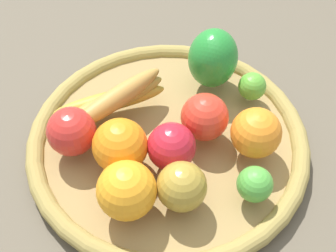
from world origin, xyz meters
TOP-DOWN VIEW (x-y plane):
  - ground_plane at (0.00, 0.00)m, footprint 2.40×2.40m
  - basket at (0.00, 0.00)m, footprint 0.44×0.44m
  - orange_1 at (-0.08, -0.03)m, footprint 0.11×0.11m
  - lime_0 at (0.15, 0.04)m, footprint 0.05×0.05m
  - apple_1 at (-0.01, -0.12)m, footprint 0.10×0.10m
  - banana_bunch at (-0.07, 0.06)m, footprint 0.19×0.12m
  - apple_0 at (0.05, -0.01)m, footprint 0.08×0.08m
  - apple_3 at (-0.01, -0.05)m, footprint 0.09×0.09m
  - lime_1 at (0.09, -0.13)m, footprint 0.07×0.07m
  - orange_2 at (0.12, -0.06)m, footprint 0.10×0.10m
  - apple_2 at (-0.14, 0.01)m, footprint 0.07×0.07m
  - orange_0 at (-0.08, -0.11)m, footprint 0.08×0.08m
  - bell_pepper at (0.10, 0.10)m, footprint 0.12×0.12m

SIDE VIEW (x-z plane):
  - ground_plane at x=0.00m, z-range 0.00..0.00m
  - basket at x=0.00m, z-range 0.00..0.03m
  - lime_0 at x=0.15m, z-range 0.03..0.08m
  - lime_1 at x=0.09m, z-range 0.03..0.08m
  - banana_bunch at x=-0.07m, z-range 0.03..0.09m
  - apple_1 at x=-0.01m, z-range 0.03..0.10m
  - apple_3 at x=-0.01m, z-range 0.03..0.10m
  - apple_0 at x=0.05m, z-range 0.03..0.11m
  - apple_2 at x=-0.14m, z-range 0.03..0.11m
  - orange_2 at x=0.12m, z-range 0.03..0.11m
  - orange_1 at x=-0.08m, z-range 0.03..0.11m
  - orange_0 at x=-0.08m, z-range 0.03..0.11m
  - bell_pepper at x=0.10m, z-range 0.03..0.14m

